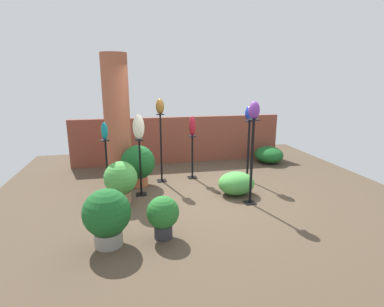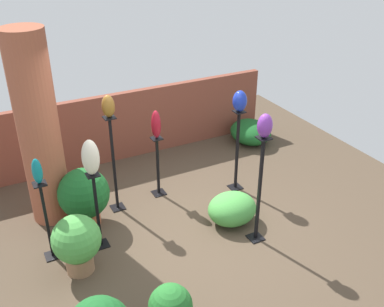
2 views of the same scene
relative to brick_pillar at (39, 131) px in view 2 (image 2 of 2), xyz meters
The scene contains 19 objects.
ground_plane 2.43m from the brick_pillar, 39.56° to the right, with size 8.00×8.00×0.00m, color #4C3D2D.
brick_wall_back 2.11m from the brick_pillar, 38.24° to the left, with size 5.60×0.12×1.23m, color brown.
brick_pillar is the anchor object (origin of this frame).
pedestal_ruby 1.86m from the brick_pillar, ahead, with size 0.20×0.20×0.98m.
pedestal_teal 1.27m from the brick_pillar, 102.74° to the right, with size 0.20×0.20×1.11m.
pedestal_bronze 1.15m from the brick_pillar, 16.35° to the right, with size 0.20×0.20×1.49m.
pedestal_violet 3.03m from the brick_pillar, 37.86° to the right, with size 0.20×0.20×1.54m.
pedestal_cobalt 2.94m from the brick_pillar, 12.16° to the right, with size 0.20×0.20×1.34m.
pedestal_ivory 1.37m from the brick_pillar, 67.14° to the right, with size 0.20×0.20×1.11m.
art_vase_ruby 1.63m from the brick_pillar, ahead, with size 0.14×0.16×0.44m, color maroon.
art_vase_teal 0.93m from the brick_pillar, 102.74° to the right, with size 0.12×0.12×0.33m, color #0F727A.
art_vase_bronze 0.98m from the brick_pillar, 16.35° to the right, with size 0.18×0.16×0.32m, color brown.
art_vase_violet 2.98m from the brick_pillar, 37.86° to the right, with size 0.19×0.18×0.31m, color #6B2D8C.
art_vase_cobalt 2.84m from the brick_pillar, 12.16° to the right, with size 0.21×0.22×0.32m, color #192D9E.
art_vase_ivory 1.07m from the brick_pillar, 67.14° to the right, with size 0.22×0.20×0.47m, color beige.
potted_plant_front_right 1.06m from the brick_pillar, 48.05° to the right, with size 0.72×0.72×0.87m.
potted_plant_mid_left 1.62m from the brick_pillar, 87.88° to the right, with size 0.60×0.60×0.78m.
foliage_bed_east 2.85m from the brick_pillar, 31.01° to the right, with size 0.71×0.61×0.45m, color #479942.
foliage_bed_west 4.13m from the brick_pillar, ahead, with size 0.75×0.85×0.44m, color #195923.
Camera 2 is at (-2.22, -4.46, 3.93)m, focal length 42.00 mm.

